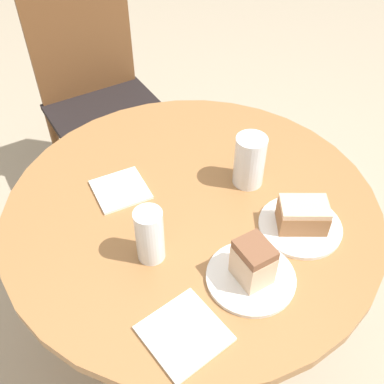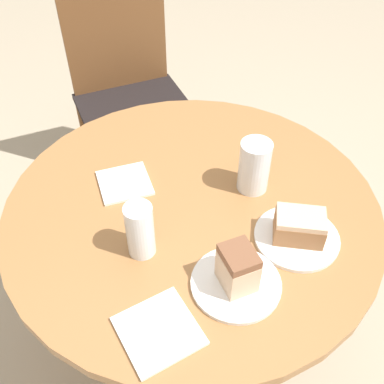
% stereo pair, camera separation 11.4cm
% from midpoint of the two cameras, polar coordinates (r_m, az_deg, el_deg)
% --- Properties ---
extents(ground_plane, '(8.00, 8.00, 0.00)m').
position_cam_midpoint_polar(ground_plane, '(1.75, -1.96, -18.00)').
color(ground_plane, tan).
extents(table, '(0.97, 0.97, 0.71)m').
position_cam_midpoint_polar(table, '(1.31, -2.51, -7.24)').
color(table, '#9E6B3D').
rests_on(table, ground_plane).
extents(chair, '(0.47, 0.48, 0.99)m').
position_cam_midpoint_polar(chair, '(1.98, -13.08, 11.56)').
color(chair, brown).
rests_on(chair, ground_plane).
extents(plate_near, '(0.20, 0.20, 0.01)m').
position_cam_midpoint_polar(plate_near, '(1.12, 10.75, -4.41)').
color(plate_near, white).
rests_on(plate_near, table).
extents(plate_far, '(0.20, 0.20, 0.01)m').
position_cam_midpoint_polar(plate_far, '(1.02, 4.42, -10.86)').
color(plate_far, white).
rests_on(plate_far, table).
extents(cake_slice_near, '(0.14, 0.12, 0.07)m').
position_cam_midpoint_polar(cake_slice_near, '(1.09, 11.03, -3.02)').
color(cake_slice_near, '#9E6B42').
rests_on(cake_slice_near, plate_near).
extents(cake_slice_far, '(0.07, 0.08, 0.10)m').
position_cam_midpoint_polar(cake_slice_far, '(0.97, 4.60, -8.96)').
color(cake_slice_far, beige).
rests_on(cake_slice_far, plate_far).
extents(glass_lemonade, '(0.06, 0.06, 0.14)m').
position_cam_midpoint_polar(glass_lemonade, '(1.02, -8.58, -5.95)').
color(glass_lemonade, beige).
rests_on(glass_lemonade, table).
extents(glass_water, '(0.08, 0.08, 0.15)m').
position_cam_midpoint_polar(glass_water, '(1.19, 4.60, 3.48)').
color(glass_water, silver).
rests_on(glass_water, table).
extents(napkin_stack, '(0.17, 0.17, 0.01)m').
position_cam_midpoint_polar(napkin_stack, '(0.94, -4.63, -17.67)').
color(napkin_stack, white).
rests_on(napkin_stack, table).
extents(napkin_side, '(0.14, 0.14, 0.01)m').
position_cam_midpoint_polar(napkin_side, '(1.22, -11.73, 0.17)').
color(napkin_side, white).
rests_on(napkin_side, table).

